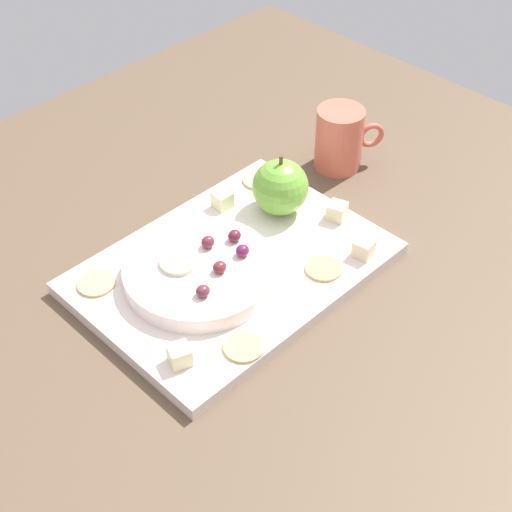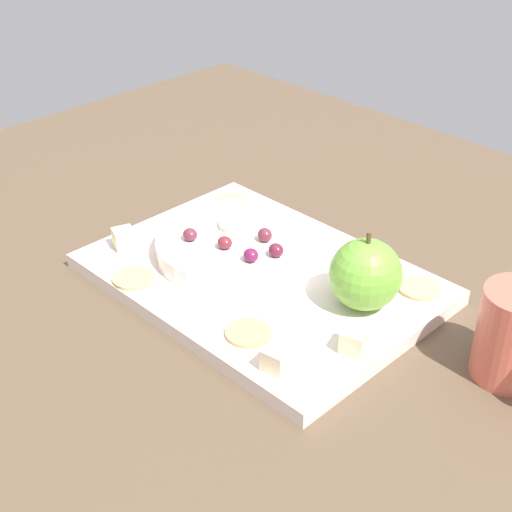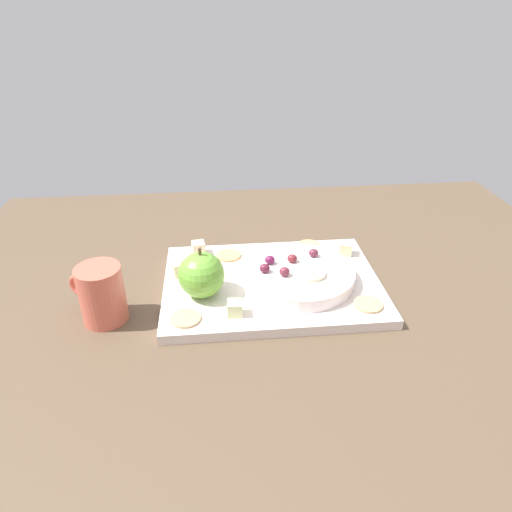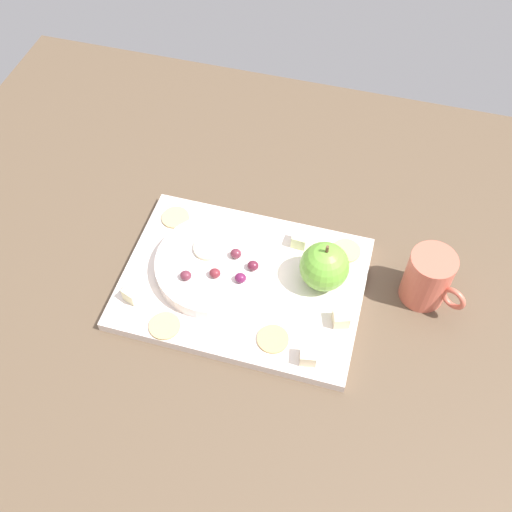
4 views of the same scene
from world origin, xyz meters
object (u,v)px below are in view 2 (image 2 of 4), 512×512
at_px(cheese_cube_0, 277,359).
at_px(cracker_0, 248,333).
at_px(cheese_cube_3, 124,239).
at_px(cracker_2, 133,278).
at_px(cheese_cube_1, 354,341).
at_px(grape_0, 251,255).
at_px(cheese_cube_2, 361,256).
at_px(serving_dish, 236,245).
at_px(platter, 261,279).
at_px(grape_1, 225,243).
at_px(grape_2, 265,235).
at_px(cracker_1, 419,288).
at_px(apple_slice_0, 238,224).
at_px(grape_3, 276,250).
at_px(cracker_3, 231,202).
at_px(apple_whole, 365,275).
at_px(grape_4, 190,235).

relative_size(cheese_cube_0, cracker_0, 0.50).
distance_m(cheese_cube_3, cracker_2, 0.07).
bearing_deg(cheese_cube_1, grape_0, 173.68).
bearing_deg(cheese_cube_2, serving_dish, -144.41).
xyz_separation_m(platter, grape_1, (-0.04, -0.02, 0.04)).
bearing_deg(grape_2, grape_0, -64.73).
bearing_deg(cheese_cube_0, cracker_1, 84.92).
height_order(cheese_cube_0, apple_slice_0, apple_slice_0).
distance_m(cheese_cube_2, apple_slice_0, 0.15).
distance_m(cheese_cube_0, cheese_cube_3, 0.28).
distance_m(platter, cracker_1, 0.18).
distance_m(cheese_cube_0, cheese_cube_2, 0.21).
bearing_deg(cheese_cube_2, grape_3, -124.08).
xyz_separation_m(cheese_cube_0, cracker_3, (-0.27, 0.20, -0.01)).
relative_size(apple_whole, grape_0, 4.33).
xyz_separation_m(apple_whole, grape_1, (-0.16, -0.05, -0.01)).
height_order(platter, cheese_cube_0, cheese_cube_0).
relative_size(cheese_cube_0, apple_slice_0, 0.50).
bearing_deg(apple_slice_0, grape_3, -12.11).
height_order(cheese_cube_0, cracker_0, cheese_cube_0).
xyz_separation_m(cheese_cube_2, apple_slice_0, (-0.13, -0.07, 0.01)).
xyz_separation_m(serving_dish, grape_0, (0.05, -0.02, 0.02)).
xyz_separation_m(cheese_cube_3, grape_0, (0.15, 0.06, 0.02)).
bearing_deg(cheese_cube_2, grape_4, -139.63).
bearing_deg(grape_3, platter, -144.17).
height_order(cheese_cube_1, apple_slice_0, apple_slice_0).
relative_size(apple_whole, cheese_cube_3, 3.26).
bearing_deg(cheese_cube_1, cheese_cube_2, 125.85).
relative_size(grape_2, apple_slice_0, 0.37).
relative_size(cracker_0, grape_3, 2.65).
relative_size(cracker_0, grape_2, 2.65).
xyz_separation_m(apple_whole, grape_0, (-0.12, -0.05, -0.01)).
xyz_separation_m(cheese_cube_1, cheese_cube_2, (-0.09, 0.13, 0.00)).
xyz_separation_m(cheese_cube_3, grape_4, (0.07, 0.04, 0.02)).
bearing_deg(cheese_cube_2, platter, -126.99).
bearing_deg(cheese_cube_2, cracker_2, -127.90).
xyz_separation_m(grape_1, grape_3, (0.05, 0.03, 0.00)).
relative_size(serving_dish, cracker_1, 4.01).
bearing_deg(apple_whole, grape_1, -162.46).
xyz_separation_m(platter, cracker_3, (-0.14, 0.09, 0.01)).
bearing_deg(cracker_3, cheese_cube_3, -92.69).
relative_size(grape_0, grape_4, 1.00).
distance_m(platter, grape_1, 0.06).
distance_m(cracker_2, grape_1, 0.11).
distance_m(platter, apple_slice_0, 0.08).
bearing_deg(cracker_3, grape_3, -26.68).
bearing_deg(cheese_cube_2, cheese_cube_0, -73.69).
bearing_deg(cracker_1, cheese_cube_1, -83.52).
distance_m(apple_whole, apple_slice_0, 0.18).
xyz_separation_m(cheese_cube_1, cracker_1, (-0.01, 0.13, -0.01)).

